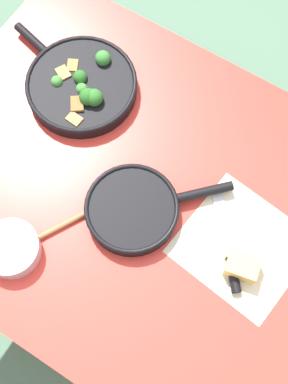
% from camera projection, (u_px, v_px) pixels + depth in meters
% --- Properties ---
extents(ground_plane, '(14.00, 14.00, 0.00)m').
position_uv_depth(ground_plane, '(144.00, 263.00, 2.04)').
color(ground_plane, '#51755B').
extents(dining_table_red, '(1.24, 0.92, 0.74)m').
position_uv_depth(dining_table_red, '(144.00, 205.00, 1.42)').
color(dining_table_red, red).
rests_on(dining_table_red, ground_plane).
extents(skillet_broccoli, '(0.41, 0.30, 0.08)m').
position_uv_depth(skillet_broccoli, '(81.00, 85.00, 1.43)').
color(skillet_broccoli, black).
rests_on(skillet_broccoli, dining_table_red).
extents(skillet_eggs, '(0.30, 0.31, 0.04)m').
position_uv_depth(skillet_eggs, '(133.00, 209.00, 1.31)').
color(skillet_eggs, black).
rests_on(skillet_eggs, dining_table_red).
extents(wooden_spoon, '(0.21, 0.35, 0.02)m').
position_uv_depth(wooden_spoon, '(80.00, 216.00, 1.32)').
color(wooden_spoon, '#996B42').
rests_on(wooden_spoon, dining_table_red).
extents(parchment_sheet, '(0.31, 0.30, 0.00)m').
position_uv_depth(parchment_sheet, '(242.00, 246.00, 1.30)').
color(parchment_sheet, beige).
rests_on(parchment_sheet, dining_table_red).
extents(grater_knife, '(0.19, 0.22, 0.02)m').
position_uv_depth(grater_knife, '(229.00, 255.00, 1.28)').
color(grater_knife, silver).
rests_on(grater_knife, dining_table_red).
extents(cheese_block, '(0.09, 0.07, 0.05)m').
position_uv_depth(cheese_block, '(242.00, 267.00, 1.25)').
color(cheese_block, '#EACC66').
rests_on(cheese_block, dining_table_red).
extents(prep_bowl_steel, '(0.14, 0.14, 0.05)m').
position_uv_depth(prep_bowl_steel, '(11.00, 249.00, 1.27)').
color(prep_bowl_steel, '#B7B7BC').
rests_on(prep_bowl_steel, dining_table_red).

